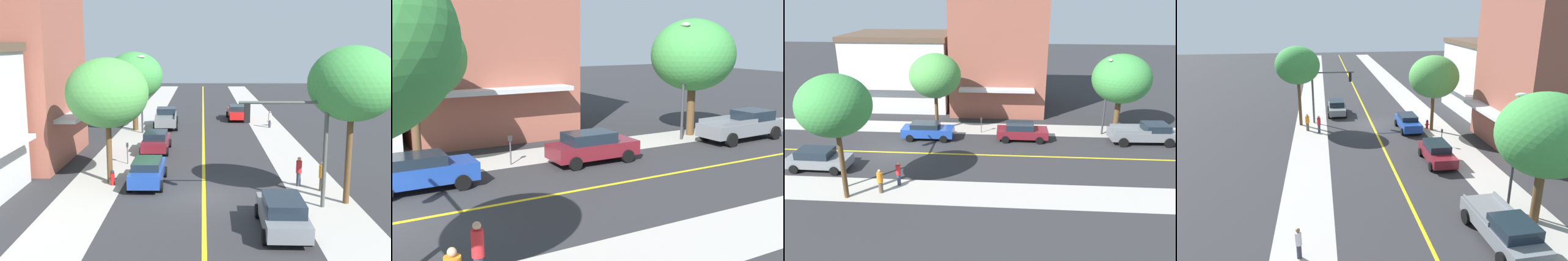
{
  "view_description": "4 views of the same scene",
  "coord_description": "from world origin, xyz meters",
  "views": [
    {
      "loc": [
        -0.09,
        -23.57,
        7.87
      ],
      "look_at": [
        -0.5,
        4.56,
        2.64
      ],
      "focal_mm": 43.45,
      "sensor_mm": 36.0,
      "label": 1
    },
    {
      "loc": [
        16.03,
        -1.19,
        6.03
      ],
      "look_at": [
        0.6,
        7.68,
        2.53
      ],
      "focal_mm": 44.02,
      "sensor_mm": 36.0,
      "label": 2
    },
    {
      "loc": [
        26.83,
        8.85,
        11.96
      ],
      "look_at": [
        0.36,
        6.94,
        2.18
      ],
      "focal_mm": 34.19,
      "sensor_mm": 36.0,
      "label": 3
    },
    {
      "loc": [
        4.93,
        35.05,
        10.83
      ],
      "look_at": [
        0.99,
        7.22,
        1.74
      ],
      "focal_mm": 33.81,
      "sensor_mm": 36.0,
      "label": 4
    }
  ],
  "objects": [
    {
      "name": "tan_rowhouse",
      "position": [
        -14.36,
        7.92,
        6.75
      ],
      "size": [
        12.14,
        9.86,
        13.49
      ],
      "rotation": [
        0.0,
        0.0,
        -1.57
      ],
      "color": "#935142",
      "rests_on": "ground"
    },
    {
      "name": "street_tree_left_near",
      "position": [
        -5.38,
        2.53,
        5.12
      ],
      "size": [
        4.6,
        4.6,
        7.09
      ],
      "color": "brown",
      "rests_on": "ground"
    },
    {
      "name": "street_tree_left_far",
      "position": [
        -6.2,
        18.93,
        4.92
      ],
      "size": [
        5.08,
        5.08,
        7.1
      ],
      "color": "brown",
      "rests_on": "ground"
    },
    {
      "name": "fire_hydrant",
      "position": [
        -5.13,
        1.93,
        0.43
      ],
      "size": [
        0.44,
        0.24,
        0.87
      ],
      "color": "red",
      "rests_on": "ground"
    },
    {
      "name": "parking_meter",
      "position": [
        -5.02,
        6.66,
        0.93
      ],
      "size": [
        0.12,
        0.18,
        1.41
      ],
      "color": "#4C4C51",
      "rests_on": "ground"
    },
    {
      "name": "street_lamp",
      "position": [
        -5.4,
        17.56,
        4.18
      ],
      "size": [
        0.7,
        0.36,
        6.82
      ],
      "color": "#38383D",
      "rests_on": "ground"
    },
    {
      "name": "blue_sedan_left_curb",
      "position": [
        -3.16,
        2.1,
        0.79
      ],
      "size": [
        1.94,
        4.43,
        1.47
      ],
      "rotation": [
        0.0,
        0.0,
        1.57
      ],
      "color": "#1E429E",
      "rests_on": "ground"
    },
    {
      "name": "maroon_sedan_left_curb",
      "position": [
        -3.48,
        10.25,
        0.8
      ],
      "size": [
        2.02,
        4.36,
        1.52
      ],
      "rotation": [
        0.0,
        0.0,
        1.57
      ],
      "color": "maroon",
      "rests_on": "ground"
    },
    {
      "name": "grey_pickup_truck",
      "position": [
        -3.52,
        20.63,
        0.88
      ],
      "size": [
        2.41,
        5.6,
        1.72
      ],
      "rotation": [
        0.0,
        0.0,
        1.62
      ],
      "color": "slate",
      "rests_on": "ground"
    },
    {
      "name": "pedestrian_red_shirt",
      "position": [
        5.28,
        1.9,
        0.89
      ],
      "size": [
        0.32,
        0.32,
        1.66
      ],
      "rotation": [
        0.0,
        0.0,
        6.17
      ],
      "color": "#33384C",
      "rests_on": "ground"
    }
  ]
}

